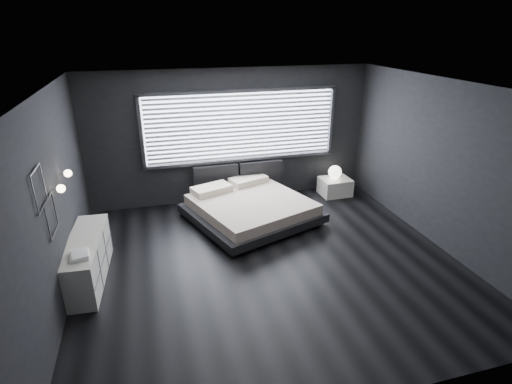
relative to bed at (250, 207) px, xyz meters
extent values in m
plane|color=black|center=(-0.09, -1.59, -0.26)|extent=(6.00, 6.00, 0.00)
plane|color=white|center=(-0.09, -1.59, 2.54)|extent=(6.00, 6.00, 0.00)
cube|color=black|center=(-0.09, 1.16, 1.14)|extent=(6.00, 0.04, 2.80)
cube|color=black|center=(-0.09, -4.34, 1.14)|extent=(6.00, 0.04, 2.80)
cube|color=black|center=(-3.09, -1.59, 1.14)|extent=(0.04, 5.50, 2.80)
cube|color=black|center=(2.91, -1.59, 1.14)|extent=(0.04, 5.50, 2.80)
cube|color=white|center=(0.11, 1.14, 1.35)|extent=(4.00, 0.02, 1.38)
cube|color=#47474C|center=(-1.93, 1.11, 1.35)|extent=(0.06, 0.08, 1.48)
cube|color=#47474C|center=(2.15, 1.11, 1.35)|extent=(0.06, 0.08, 1.48)
cube|color=#47474C|center=(0.11, 1.11, 2.08)|extent=(4.14, 0.08, 0.06)
cube|color=#47474C|center=(0.11, 1.11, 0.62)|extent=(4.14, 0.08, 0.06)
cube|color=silver|center=(0.11, 1.08, 1.35)|extent=(3.94, 0.03, 1.32)
cube|color=black|center=(-0.49, 1.05, 0.31)|extent=(0.96, 0.16, 0.52)
cube|color=black|center=(0.51, 1.05, 0.31)|extent=(0.96, 0.16, 0.52)
cylinder|color=silver|center=(-3.04, -1.54, 1.34)|extent=(0.10, 0.02, 0.02)
sphere|color=#FFE5B7|center=(-2.97, -1.54, 1.34)|extent=(0.11, 0.11, 0.11)
cylinder|color=silver|center=(-3.04, -0.94, 1.34)|extent=(0.10, 0.02, 0.02)
sphere|color=#FFE5B7|center=(-2.97, -0.94, 1.34)|extent=(0.11, 0.11, 0.11)
cube|color=#47474C|center=(-3.06, -2.14, 1.82)|extent=(0.01, 0.46, 0.02)
cube|color=#47474C|center=(-3.06, -2.14, 1.36)|extent=(0.01, 0.46, 0.02)
cube|color=#47474C|center=(-3.06, -1.91, 1.59)|extent=(0.01, 0.02, 0.46)
cube|color=#47474C|center=(-3.06, -2.37, 1.59)|extent=(0.01, 0.02, 0.46)
cube|color=#47474C|center=(-3.06, -1.89, 1.35)|extent=(0.01, 0.46, 0.02)
cube|color=#47474C|center=(-3.06, -1.89, 0.89)|extent=(0.01, 0.46, 0.02)
cube|color=#47474C|center=(-3.06, -1.66, 1.12)|extent=(0.01, 0.02, 0.46)
cube|color=#47474C|center=(-3.06, -2.12, 1.12)|extent=(0.01, 0.02, 0.46)
cube|color=black|center=(-0.60, -1.15, -0.22)|extent=(0.15, 0.15, 0.08)
cube|color=black|center=(1.19, -0.52, -0.22)|extent=(0.15, 0.15, 0.08)
cube|color=black|center=(-1.16, 0.45, -0.22)|extent=(0.15, 0.15, 0.08)
cube|color=black|center=(0.63, 1.07, -0.22)|extent=(0.15, 0.15, 0.08)
cube|color=black|center=(0.01, -0.04, -0.10)|extent=(2.76, 2.70, 0.16)
cube|color=#C2AF9D|center=(0.01, -0.04, 0.08)|extent=(2.49, 2.49, 0.20)
cube|color=beige|center=(-0.67, 0.55, 0.24)|extent=(0.87, 0.65, 0.13)
cube|color=beige|center=(0.18, 0.84, 0.24)|extent=(0.87, 0.65, 0.13)
cube|color=silver|center=(2.17, 0.70, -0.07)|extent=(0.67, 0.56, 0.38)
sphere|color=white|center=(2.16, 0.74, 0.27)|extent=(0.30, 0.30, 0.30)
cube|color=silver|center=(-2.87, -1.27, 0.07)|extent=(0.58, 1.71, 0.67)
cube|color=#47474C|center=(-2.63, -1.29, 0.07)|extent=(0.12, 1.66, 0.65)
cube|color=white|center=(-2.86, -1.75, 0.43)|extent=(0.27, 0.34, 0.04)
cube|color=white|center=(-2.85, -1.77, 0.46)|extent=(0.26, 0.31, 0.03)
camera|label=1|loc=(-1.79, -6.88, 3.33)|focal=28.00mm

